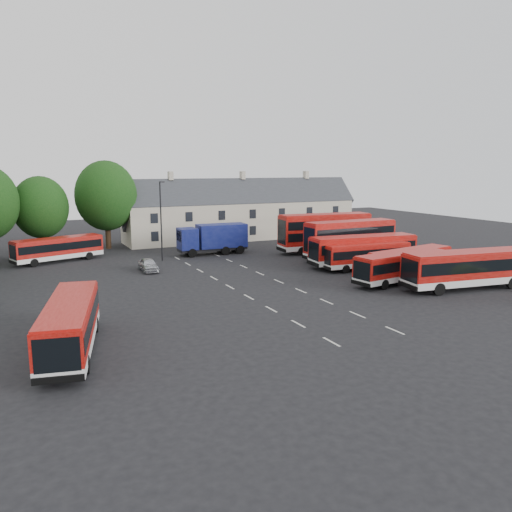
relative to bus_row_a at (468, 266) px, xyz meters
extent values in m
plane|color=black|center=(-18.51, 7.85, -2.03)|extent=(140.00, 140.00, 0.00)
cube|color=beige|center=(-18.51, -6.15, -2.02)|extent=(0.15, 1.80, 0.01)
cube|color=beige|center=(-18.51, -2.15, -2.02)|extent=(0.15, 1.80, 0.01)
cube|color=beige|center=(-18.51, 1.85, -2.02)|extent=(0.15, 1.80, 0.01)
cube|color=beige|center=(-18.51, 5.85, -2.02)|extent=(0.15, 1.80, 0.01)
cube|color=beige|center=(-18.51, 9.85, -2.02)|extent=(0.15, 1.80, 0.01)
cube|color=beige|center=(-18.51, 13.85, -2.02)|extent=(0.15, 1.80, 0.01)
cube|color=beige|center=(-18.51, 17.85, -2.02)|extent=(0.15, 1.80, 0.01)
cube|color=beige|center=(-18.51, 21.85, -2.02)|extent=(0.15, 1.80, 0.01)
cube|color=beige|center=(-18.51, 25.85, -2.02)|extent=(0.15, 1.80, 0.01)
cube|color=beige|center=(-13.51, -6.15, -2.02)|extent=(0.15, 1.80, 0.01)
cube|color=beige|center=(-13.51, -2.15, -2.02)|extent=(0.15, 1.80, 0.01)
cube|color=beige|center=(-13.51, 1.85, -2.02)|extent=(0.15, 1.80, 0.01)
cube|color=beige|center=(-13.51, 5.85, -2.02)|extent=(0.15, 1.80, 0.01)
cube|color=beige|center=(-13.51, 9.85, -2.02)|extent=(0.15, 1.80, 0.01)
cube|color=beige|center=(-13.51, 13.85, -2.02)|extent=(0.15, 1.80, 0.01)
cube|color=beige|center=(-13.51, 17.85, -2.02)|extent=(0.15, 1.80, 0.01)
cube|color=beige|center=(-13.51, 21.85, -2.02)|extent=(0.15, 1.80, 0.01)
cube|color=beige|center=(-13.51, 25.85, -2.02)|extent=(0.15, 1.80, 0.01)
cylinder|color=black|center=(-32.51, 35.85, -0.28)|extent=(0.70, 0.70, 3.50)
ellipsoid|color=#0E330E|center=(-32.51, 35.85, 3.78)|extent=(6.60, 6.60, 7.59)
cylinder|color=black|center=(-24.51, 36.85, 0.07)|extent=(0.70, 0.70, 4.20)
ellipsoid|color=#0E330E|center=(-24.51, 36.85, 4.94)|extent=(7.92, 7.92, 9.11)
cube|color=beige|center=(-4.51, 37.85, 0.72)|extent=(35.00, 7.00, 5.50)
cube|color=#2D3035|center=(-4.51, 37.85, 3.47)|extent=(35.70, 7.13, 7.13)
cube|color=beige|center=(-15.51, 37.85, 7.43)|extent=(0.60, 0.90, 1.20)
cube|color=beige|center=(-4.51, 37.85, 7.43)|extent=(0.60, 0.90, 1.20)
cube|color=beige|center=(6.49, 37.85, 7.43)|extent=(0.60, 0.90, 1.20)
cube|color=silver|center=(0.00, 0.00, -1.19)|extent=(12.22, 4.44, 0.60)
cube|color=#9C1009|center=(0.00, 0.00, 0.17)|extent=(12.22, 4.44, 2.12)
cube|color=black|center=(0.00, 0.00, 0.22)|extent=(11.75, 4.43, 1.03)
cube|color=#9C1009|center=(0.00, 0.00, 1.28)|extent=(11.96, 4.29, 0.13)
cylinder|color=black|center=(-3.96, -0.65, -1.49)|extent=(1.12, 0.46, 1.09)
cylinder|color=black|center=(3.96, 0.65, -1.49)|extent=(1.12, 0.46, 1.09)
cube|color=silver|center=(-3.67, 4.41, -1.32)|extent=(10.29, 3.63, 0.50)
cube|color=#9C1009|center=(-3.67, 4.41, -0.18)|extent=(10.29, 3.63, 1.79)
cube|color=black|center=(-3.67, 4.41, -0.13)|extent=(9.90, 3.63, 0.87)
cube|color=#9C1009|center=(-3.67, 4.41, 0.76)|extent=(10.08, 3.51, 0.11)
cylinder|color=black|center=(-6.73, 2.95, -1.57)|extent=(0.94, 0.38, 0.92)
cylinder|color=black|center=(-0.62, 5.87, -1.57)|extent=(0.94, 0.38, 0.92)
cube|color=silver|center=(-1.21, 5.75, -1.33)|extent=(10.15, 3.90, 0.50)
cube|color=#9C1009|center=(-1.21, 5.75, -0.21)|extent=(10.15, 3.90, 1.76)
cube|color=black|center=(-1.21, 5.75, -0.16)|extent=(9.77, 3.89, 0.86)
cube|color=#9C1009|center=(-1.21, 5.75, 0.72)|extent=(9.94, 3.78, 0.11)
cylinder|color=black|center=(-4.16, 4.20, -1.58)|extent=(0.93, 0.40, 0.90)
cylinder|color=black|center=(1.74, 7.29, -1.58)|extent=(0.93, 0.40, 0.90)
cube|color=silver|center=(-2.48, 10.92, -1.34)|extent=(9.85, 2.81, 0.49)
cube|color=#9C1009|center=(-2.48, 10.92, -0.24)|extent=(9.85, 2.81, 1.73)
cube|color=black|center=(-2.48, 10.92, -0.19)|extent=(9.47, 2.84, 0.84)
cube|color=#9C1009|center=(-2.48, 10.92, 0.67)|extent=(9.65, 2.71, 0.11)
cylinder|color=black|center=(-5.65, 10.11, -1.59)|extent=(0.90, 0.30, 0.88)
cylinder|color=black|center=(0.69, 11.72, -1.59)|extent=(0.90, 0.30, 0.88)
cube|color=silver|center=(-1.85, 12.28, -1.19)|extent=(12.10, 3.94, 0.59)
cube|color=#9C1009|center=(-1.85, 12.28, 0.16)|extent=(12.10, 3.94, 2.11)
cube|color=black|center=(-1.85, 12.28, 0.21)|extent=(11.63, 3.96, 1.03)
cube|color=#9C1009|center=(-1.85, 12.28, 1.26)|extent=(11.85, 3.81, 0.13)
cylinder|color=black|center=(-5.75, 11.47, -1.49)|extent=(1.11, 0.42, 1.08)
cylinder|color=black|center=(2.06, 13.09, -1.49)|extent=(1.11, 0.42, 1.08)
cube|color=silver|center=(-0.79, 16.06, -1.25)|extent=(11.14, 2.57, 0.56)
cube|color=#9C1009|center=(-0.79, 16.06, 0.73)|extent=(11.14, 2.57, 3.39)
cube|color=black|center=(-0.79, 16.06, 0.07)|extent=(10.69, 2.63, 0.96)
cube|color=#9C1009|center=(-0.79, 16.06, 2.47)|extent=(10.92, 2.47, 0.12)
cylinder|color=black|center=(-4.35, 14.91, -1.52)|extent=(1.01, 0.29, 1.01)
cylinder|color=black|center=(2.77, 17.22, -1.52)|extent=(1.01, 0.29, 1.01)
cube|color=black|center=(-0.79, 16.06, 1.39)|extent=(10.69, 2.63, 0.96)
cube|color=silver|center=(-0.39, 21.89, -1.19)|extent=(12.05, 3.70, 0.59)
cube|color=#9C1009|center=(-0.39, 21.89, 0.91)|extent=(12.05, 3.70, 3.61)
cube|color=black|center=(-0.39, 21.89, 0.21)|extent=(11.59, 3.73, 1.02)
cube|color=#9C1009|center=(-0.39, 21.89, 2.77)|extent=(11.81, 3.57, 0.13)
cylinder|color=black|center=(-4.27, 21.00, -1.49)|extent=(1.10, 0.39, 1.08)
cylinder|color=black|center=(3.50, 22.78, -1.49)|extent=(1.10, 0.39, 1.08)
cube|color=black|center=(-0.39, 21.89, 1.61)|extent=(11.59, 3.73, 1.02)
cube|color=silver|center=(-33.06, -0.98, -1.27)|extent=(4.64, 11.01, 0.54)
cube|color=#9C1009|center=(-33.06, -0.98, -0.05)|extent=(4.64, 11.01, 1.90)
cube|color=black|center=(-33.06, -0.98, 0.00)|extent=(4.61, 10.60, 0.93)
cube|color=#9C1009|center=(-33.06, -0.98, 0.95)|extent=(4.50, 10.78, 0.12)
cylinder|color=black|center=(-32.70, -4.57, -1.54)|extent=(0.47, 1.01, 0.98)
cylinder|color=black|center=(-33.42, 2.61, -1.54)|extent=(0.47, 1.01, 0.98)
cube|color=silver|center=(-31.29, 29.54, -1.34)|extent=(10.05, 5.30, 0.49)
cube|color=#9C1009|center=(-31.29, 29.54, -0.22)|extent=(10.05, 5.30, 1.75)
cube|color=black|center=(-31.29, 29.54, -0.17)|extent=(9.69, 5.22, 0.85)
cube|color=#9C1009|center=(-31.29, 29.54, 0.70)|extent=(9.83, 5.15, 0.11)
cylinder|color=black|center=(-33.94, 27.56, -1.58)|extent=(0.93, 0.53, 0.90)
cylinder|color=black|center=(-28.63, 31.51, -1.58)|extent=(0.93, 0.53, 0.90)
cube|color=black|center=(-13.69, 26.71, -1.34)|extent=(8.52, 2.56, 0.32)
cube|color=navy|center=(-16.85, 26.83, 0.08)|extent=(2.21, 2.72, 2.53)
cube|color=black|center=(-17.85, 26.87, 0.46)|extent=(0.19, 2.24, 1.27)
cube|color=navy|center=(-12.48, 26.66, 0.24)|extent=(6.11, 2.87, 2.85)
cylinder|color=black|center=(-16.69, 25.63, -1.50)|extent=(1.07, 0.34, 1.05)
cylinder|color=black|center=(-10.44, 27.78, -1.50)|extent=(1.07, 0.34, 1.05)
imported|color=#B4B7BD|center=(-23.39, 19.93, -1.36)|extent=(1.65, 3.95, 1.34)
cylinder|color=black|center=(-20.51, 25.07, 2.46)|extent=(0.16, 0.16, 8.99)
cube|color=black|center=(-20.24, 25.10, 6.96)|extent=(0.57, 0.30, 0.16)
camera|label=1|loc=(-35.49, -30.43, 8.53)|focal=35.00mm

